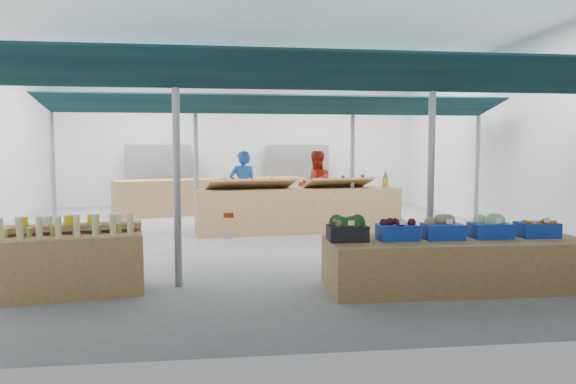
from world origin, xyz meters
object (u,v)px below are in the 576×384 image
vendor_left (243,188)px  vendor_right (316,188)px  veg_counter (455,263)px  fruit_counter (298,210)px  crate_stack (442,247)px  bottle_shelf (73,261)px

vendor_left → vendor_right: same height
veg_counter → fruit_counter: (-1.39, 5.05, 0.16)m
crate_stack → fruit_counter: bearing=115.0°
bottle_shelf → crate_stack: 5.40m
bottle_shelf → fruit_counter: (3.56, 4.71, 0.07)m
fruit_counter → vendor_left: (-1.20, 1.10, 0.42)m
crate_stack → vendor_left: 5.75m
bottle_shelf → crate_stack: bottle_shelf is taller
vendor_left → fruit_counter: bearing=131.8°
fruit_counter → vendor_left: vendor_left is taller
bottle_shelf → veg_counter: (4.95, -0.34, -0.09)m
veg_counter → vendor_right: size_ratio=1.86×
bottle_shelf → veg_counter: 4.96m
veg_counter → crate_stack: (0.38, 1.26, -0.03)m
bottle_shelf → vendor_right: (4.16, 5.81, 0.49)m
fruit_counter → crate_stack: fruit_counter is taller
bottle_shelf → crate_stack: size_ratio=3.04×
veg_counter → vendor_left: vendor_left is taller
veg_counter → vendor_right: 6.22m
veg_counter → vendor_right: (-0.79, 6.15, 0.58)m
vendor_left → vendor_right: bearing=174.3°
bottle_shelf → fruit_counter: bottle_shelf is taller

